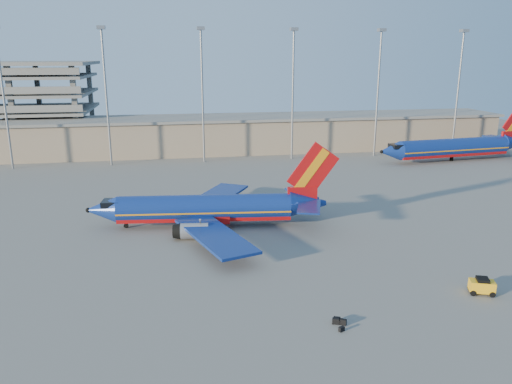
% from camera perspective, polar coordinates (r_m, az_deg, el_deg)
% --- Properties ---
extents(ground, '(220.00, 220.00, 0.00)m').
position_cam_1_polar(ground, '(68.41, 1.17, -4.14)').
color(ground, slate).
rests_on(ground, ground).
extents(terminal_building, '(122.00, 16.00, 8.50)m').
position_cam_1_polar(terminal_building, '(124.73, 0.54, 6.79)').
color(terminal_building, gray).
rests_on(terminal_building, ground).
extents(light_mast_row, '(101.60, 1.60, 28.65)m').
position_cam_1_polar(light_mast_row, '(110.80, -0.89, 12.60)').
color(light_mast_row, gray).
rests_on(light_mast_row, ground).
extents(aircraft_main, '(34.33, 32.88, 11.63)m').
position_cam_1_polar(aircraft_main, '(68.74, -5.21, -1.92)').
color(aircraft_main, navy).
rests_on(aircraft_main, ground).
extents(aircraft_second, '(39.00, 15.12, 13.22)m').
position_cam_1_polar(aircraft_second, '(120.47, 21.94, 4.77)').
color(aircraft_second, navy).
rests_on(aircraft_second, ground).
extents(baggage_tug, '(2.70, 2.15, 1.69)m').
position_cam_1_polar(baggage_tug, '(54.75, 24.41, -9.72)').
color(baggage_tug, '#F5AE15').
rests_on(baggage_tug, ground).
extents(luggage_pile, '(1.26, 2.00, 0.55)m').
position_cam_1_polar(luggage_pile, '(45.64, 9.44, -14.49)').
color(luggage_pile, black).
rests_on(luggage_pile, ground).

